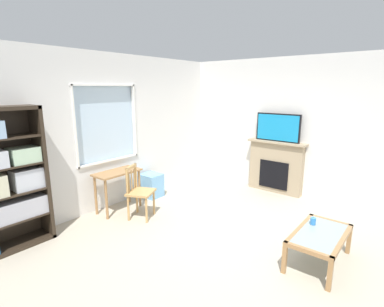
{
  "coord_description": "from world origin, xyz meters",
  "views": [
    {
      "loc": [
        -3.27,
        -1.98,
        2.16
      ],
      "look_at": [
        0.23,
        0.83,
        1.14
      ],
      "focal_mm": 27.2,
      "sensor_mm": 36.0,
      "label": 1
    }
  ],
  "objects_px": {
    "bookshelf": "(7,180)",
    "wooden_chair": "(139,191)",
    "desk_under_window": "(118,179)",
    "coffee_table": "(320,237)",
    "plastic_drawer_unit": "(151,185)",
    "fireplace": "(276,167)",
    "tv": "(278,128)",
    "sippy_cup": "(313,221)"
  },
  "relations": [
    {
      "from": "wooden_chair",
      "to": "fireplace",
      "type": "xyz_separation_m",
      "value": [
        2.65,
        -1.27,
        0.08
      ]
    },
    {
      "from": "wooden_chair",
      "to": "fireplace",
      "type": "distance_m",
      "value": 2.94
    },
    {
      "from": "desk_under_window",
      "to": "coffee_table",
      "type": "distance_m",
      "value": 3.34
    },
    {
      "from": "desk_under_window",
      "to": "plastic_drawer_unit",
      "type": "height_order",
      "value": "desk_under_window"
    },
    {
      "from": "tv",
      "to": "bookshelf",
      "type": "bearing_deg",
      "value": 156.44
    },
    {
      "from": "bookshelf",
      "to": "wooden_chair",
      "type": "bearing_deg",
      "value": -20.1
    },
    {
      "from": "bookshelf",
      "to": "wooden_chair",
      "type": "distance_m",
      "value": 1.89
    },
    {
      "from": "desk_under_window",
      "to": "coffee_table",
      "type": "bearing_deg",
      "value": -80.33
    },
    {
      "from": "sippy_cup",
      "to": "fireplace",
      "type": "bearing_deg",
      "value": 34.77
    },
    {
      "from": "desk_under_window",
      "to": "tv",
      "type": "bearing_deg",
      "value": -33.79
    },
    {
      "from": "desk_under_window",
      "to": "wooden_chair",
      "type": "height_order",
      "value": "wooden_chair"
    },
    {
      "from": "plastic_drawer_unit",
      "to": "coffee_table",
      "type": "height_order",
      "value": "plastic_drawer_unit"
    },
    {
      "from": "desk_under_window",
      "to": "wooden_chair",
      "type": "distance_m",
      "value": 0.53
    },
    {
      "from": "plastic_drawer_unit",
      "to": "bookshelf",
      "type": "bearing_deg",
      "value": 178.68
    },
    {
      "from": "bookshelf",
      "to": "plastic_drawer_unit",
      "type": "xyz_separation_m",
      "value": [
        2.52,
        -0.06,
        -0.74
      ]
    },
    {
      "from": "wooden_chair",
      "to": "tv",
      "type": "distance_m",
      "value": 3.06
    },
    {
      "from": "plastic_drawer_unit",
      "to": "fireplace",
      "type": "distance_m",
      "value": 2.62
    },
    {
      "from": "fireplace",
      "to": "tv",
      "type": "xyz_separation_m",
      "value": [
        -0.02,
        0.0,
        0.82
      ]
    },
    {
      "from": "desk_under_window",
      "to": "tv",
      "type": "xyz_separation_m",
      "value": [
        2.67,
        -1.78,
        0.79
      ]
    },
    {
      "from": "plastic_drawer_unit",
      "to": "fireplace",
      "type": "bearing_deg",
      "value": -44.93
    },
    {
      "from": "fireplace",
      "to": "coffee_table",
      "type": "xyz_separation_m",
      "value": [
        -2.13,
        -1.5,
        -0.2
      ]
    },
    {
      "from": "desk_under_window",
      "to": "plastic_drawer_unit",
      "type": "xyz_separation_m",
      "value": [
        0.85,
        0.05,
        -0.35
      ]
    },
    {
      "from": "desk_under_window",
      "to": "plastic_drawer_unit",
      "type": "relative_size",
      "value": 1.75
    },
    {
      "from": "desk_under_window",
      "to": "wooden_chair",
      "type": "bearing_deg",
      "value": -86.04
    },
    {
      "from": "wooden_chair",
      "to": "plastic_drawer_unit",
      "type": "xyz_separation_m",
      "value": [
        0.81,
        0.57,
        -0.23
      ]
    },
    {
      "from": "sippy_cup",
      "to": "wooden_chair",
      "type": "bearing_deg",
      "value": 105.03
    },
    {
      "from": "bookshelf",
      "to": "wooden_chair",
      "type": "relative_size",
      "value": 2.15
    },
    {
      "from": "desk_under_window",
      "to": "coffee_table",
      "type": "relative_size",
      "value": 0.82
    },
    {
      "from": "desk_under_window",
      "to": "fireplace",
      "type": "relative_size",
      "value": 0.68
    },
    {
      "from": "plastic_drawer_unit",
      "to": "tv",
      "type": "distance_m",
      "value": 2.82
    },
    {
      "from": "desk_under_window",
      "to": "fireplace",
      "type": "bearing_deg",
      "value": -33.61
    },
    {
      "from": "bookshelf",
      "to": "fireplace",
      "type": "relative_size",
      "value": 1.6
    },
    {
      "from": "coffee_table",
      "to": "sippy_cup",
      "type": "distance_m",
      "value": 0.25
    },
    {
      "from": "bookshelf",
      "to": "sippy_cup",
      "type": "distance_m",
      "value": 4.07
    },
    {
      "from": "bookshelf",
      "to": "fireplace",
      "type": "bearing_deg",
      "value": -23.47
    },
    {
      "from": "wooden_chair",
      "to": "sippy_cup",
      "type": "distance_m",
      "value": 2.71
    },
    {
      "from": "sippy_cup",
      "to": "tv",
      "type": "bearing_deg",
      "value": 35.02
    },
    {
      "from": "plastic_drawer_unit",
      "to": "wooden_chair",
      "type": "bearing_deg",
      "value": -144.99
    },
    {
      "from": "bookshelf",
      "to": "desk_under_window",
      "type": "relative_size",
      "value": 2.36
    },
    {
      "from": "plastic_drawer_unit",
      "to": "coffee_table",
      "type": "xyz_separation_m",
      "value": [
        -0.29,
        -3.33,
        0.11
      ]
    },
    {
      "from": "sippy_cup",
      "to": "coffee_table",
      "type": "bearing_deg",
      "value": -141.0
    },
    {
      "from": "plastic_drawer_unit",
      "to": "tv",
      "type": "relative_size",
      "value": 0.52
    }
  ]
}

